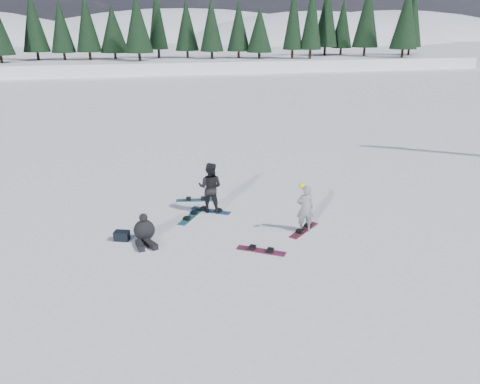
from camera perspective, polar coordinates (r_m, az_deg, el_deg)
name	(u,v)px	position (r m, az deg, el deg)	size (l,w,h in m)	color
ground	(298,223)	(16.12, 7.11, -3.73)	(420.00, 420.00, 0.00)	white
alpine_backdrop	(113,75)	(204.11, -15.22, 13.61)	(412.50, 227.00, 53.20)	white
snowboarder_woman	(305,208)	(15.24, 7.93, -1.95)	(0.60, 0.42, 1.71)	#949398
snowboarder_man	(210,187)	(16.66, -3.65, 0.57)	(0.89, 0.69, 1.83)	black
seated_rider	(144,231)	(14.83, -11.58, -4.69)	(0.80, 1.17, 0.92)	black
gear_bag	(122,236)	(15.17, -14.21, -5.19)	(0.45, 0.30, 0.30)	black
snowboard_woman	(304,230)	(15.55, 7.80, -4.63)	(1.50, 0.28, 0.03)	maroon
snowboard_man	(211,211)	(16.98, -3.58, -2.29)	(1.50, 0.28, 0.03)	#19518D
snowboard_loose_c	(196,200)	(18.02, -5.39, -0.99)	(1.50, 0.28, 0.03)	#196D8D
snowboard_loose_a	(191,217)	(16.50, -6.05, -3.06)	(1.50, 0.28, 0.03)	#187485
snowboard_loose_b	(261,251)	(14.10, 2.59, -7.17)	(1.50, 0.28, 0.03)	#96204E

